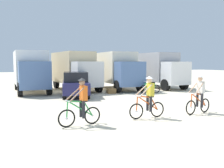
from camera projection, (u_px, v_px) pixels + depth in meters
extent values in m
plane|color=beige|center=(150.00, 113.00, 11.62)|extent=(120.00, 120.00, 0.00)
cube|color=white|center=(30.00, 68.00, 20.76)|extent=(2.42, 5.21, 2.70)
cube|color=#4C6B9E|center=(35.00, 75.00, 17.70)|extent=(2.21, 1.51, 2.00)
cube|color=black|center=(36.00, 71.00, 17.03)|extent=(2.02, 0.09, 0.80)
cylinder|color=black|center=(49.00, 88.00, 18.28)|extent=(0.32, 1.00, 1.00)
cylinder|color=black|center=(20.00, 90.00, 17.47)|extent=(0.32, 1.00, 1.00)
cylinder|color=black|center=(40.00, 83.00, 22.84)|extent=(0.32, 1.00, 1.00)
cylinder|color=black|center=(17.00, 84.00, 22.02)|extent=(0.32, 1.00, 1.00)
cube|color=#CCB78E|center=(72.00, 67.00, 22.24)|extent=(2.91, 5.41, 2.70)
cube|color=silver|center=(87.00, 74.00, 19.33)|extent=(2.34, 1.71, 2.00)
cube|color=black|center=(91.00, 70.00, 18.69)|extent=(2.02, 0.28, 0.80)
cylinder|color=black|center=(99.00, 86.00, 20.00)|extent=(0.42, 1.03, 1.00)
cylinder|color=black|center=(75.00, 87.00, 19.01)|extent=(0.42, 1.03, 1.00)
cylinder|color=black|center=(76.00, 82.00, 24.34)|extent=(0.42, 1.03, 1.00)
cylinder|color=black|center=(56.00, 83.00, 23.35)|extent=(0.42, 1.03, 1.00)
cube|color=beige|center=(114.00, 67.00, 23.04)|extent=(2.52, 5.25, 2.70)
cube|color=#4C6B9E|center=(130.00, 74.00, 19.95)|extent=(2.23, 1.55, 2.00)
cube|color=black|center=(134.00, 70.00, 19.27)|extent=(2.03, 0.13, 0.80)
cylinder|color=black|center=(140.00, 86.00, 20.51)|extent=(0.34, 1.01, 1.00)
cylinder|color=black|center=(118.00, 87.00, 19.74)|extent=(0.34, 1.01, 1.00)
cylinder|color=black|center=(117.00, 82.00, 25.11)|extent=(0.34, 1.01, 1.00)
cylinder|color=black|center=(98.00, 82.00, 24.35)|extent=(0.34, 1.01, 1.00)
cube|color=#9E9EA3|center=(153.00, 67.00, 24.42)|extent=(2.61, 5.29, 2.70)
cube|color=silver|center=(176.00, 73.00, 21.41)|extent=(2.26, 1.59, 2.00)
cube|color=black|center=(181.00, 69.00, 20.75)|extent=(2.03, 0.16, 0.80)
cylinder|color=black|center=(184.00, 84.00, 22.03)|extent=(0.36, 1.01, 1.00)
cylinder|color=black|center=(165.00, 85.00, 21.14)|extent=(0.36, 1.01, 1.00)
cylinder|color=black|center=(152.00, 81.00, 26.51)|extent=(0.36, 1.01, 1.00)
cylinder|color=black|center=(135.00, 81.00, 25.62)|extent=(0.36, 1.01, 1.00)
cube|color=#1E1E4C|center=(76.00, 87.00, 17.44)|extent=(2.68, 4.49, 0.76)
cube|color=black|center=(76.00, 77.00, 17.23)|extent=(2.04, 2.41, 0.68)
cylinder|color=black|center=(65.00, 90.00, 18.61)|extent=(0.36, 0.67, 0.64)
cylinder|color=black|center=(85.00, 90.00, 18.89)|extent=(0.36, 0.67, 0.64)
cylinder|color=black|center=(64.00, 95.00, 16.06)|extent=(0.36, 0.67, 0.64)
cylinder|color=black|center=(88.00, 94.00, 16.33)|extent=(0.36, 0.67, 0.64)
torus|color=black|center=(67.00, 118.00, 9.06)|extent=(0.68, 0.14, 0.68)
cylinder|color=silver|center=(67.00, 118.00, 9.06)|extent=(0.09, 0.09, 0.08)
torus|color=black|center=(92.00, 115.00, 9.58)|extent=(0.68, 0.14, 0.68)
cylinder|color=silver|center=(92.00, 115.00, 9.58)|extent=(0.09, 0.09, 0.08)
cylinder|color=green|center=(80.00, 108.00, 9.31)|extent=(1.03, 0.17, 0.68)
cylinder|color=green|center=(76.00, 102.00, 9.20)|extent=(0.66, 0.13, 0.13)
cylinder|color=green|center=(88.00, 109.00, 9.47)|extent=(0.39, 0.10, 0.59)
cylinder|color=green|center=(67.00, 110.00, 9.04)|extent=(0.11, 0.06, 0.64)
cylinder|color=silver|center=(68.00, 101.00, 9.03)|extent=(0.10, 0.52, 0.04)
cube|color=black|center=(84.00, 101.00, 9.36)|extent=(0.25, 0.15, 0.06)
cube|color=orange|center=(84.00, 93.00, 9.33)|extent=(0.24, 0.34, 0.56)
sphere|color=#A87A5B|center=(82.00, 83.00, 9.26)|extent=(0.22, 0.22, 0.22)
cone|color=#333333|center=(82.00, 79.00, 9.25)|extent=(0.32, 0.32, 0.10)
cylinder|color=#26262B|center=(84.00, 110.00, 9.23)|extent=(0.12, 0.12, 0.66)
cylinder|color=#26262B|center=(81.00, 109.00, 9.46)|extent=(0.12, 0.12, 0.66)
cylinder|color=#A87A5B|center=(77.00, 95.00, 9.00)|extent=(0.63, 0.17, 0.53)
cylinder|color=#A87A5B|center=(73.00, 93.00, 9.31)|extent=(0.63, 0.08, 0.53)
torus|color=black|center=(136.00, 111.00, 10.40)|extent=(0.68, 0.06, 0.68)
cylinder|color=silver|center=(136.00, 111.00, 10.40)|extent=(0.08, 0.08, 0.08)
torus|color=black|center=(157.00, 109.00, 10.81)|extent=(0.68, 0.06, 0.68)
cylinder|color=silver|center=(157.00, 109.00, 10.81)|extent=(0.08, 0.08, 0.08)
cylinder|color=#E05119|center=(148.00, 103.00, 10.59)|extent=(1.03, 0.05, 0.68)
cylinder|color=#E05119|center=(144.00, 97.00, 10.50)|extent=(0.66, 0.05, 0.13)
cylinder|color=#E05119|center=(154.00, 103.00, 10.72)|extent=(0.39, 0.05, 0.59)
cylinder|color=#E05119|center=(137.00, 104.00, 10.38)|extent=(0.10, 0.05, 0.64)
cylinder|color=silver|center=(138.00, 96.00, 10.36)|extent=(0.04, 0.52, 0.04)
cube|color=black|center=(151.00, 97.00, 10.63)|extent=(0.24, 0.12, 0.06)
cube|color=gold|center=(150.00, 89.00, 10.59)|extent=(0.20, 0.32, 0.56)
sphere|color=beige|center=(149.00, 80.00, 10.54)|extent=(0.22, 0.22, 0.22)
cone|color=silver|center=(149.00, 77.00, 10.52)|extent=(0.32, 0.32, 0.10)
cylinder|color=#26262B|center=(151.00, 104.00, 10.50)|extent=(0.12, 0.12, 0.66)
cylinder|color=#26262B|center=(148.00, 103.00, 10.74)|extent=(0.12, 0.12, 0.66)
cylinder|color=beige|center=(146.00, 91.00, 10.30)|extent=(0.63, 0.09, 0.53)
cylinder|color=beige|center=(142.00, 90.00, 10.62)|extent=(0.63, 0.09, 0.53)
torus|color=black|center=(191.00, 108.00, 11.27)|extent=(0.68, 0.19, 0.68)
cylinder|color=silver|center=(191.00, 108.00, 11.27)|extent=(0.09, 0.09, 0.08)
torus|color=black|center=(205.00, 105.00, 11.86)|extent=(0.68, 0.19, 0.68)
cylinder|color=silver|center=(205.00, 105.00, 11.86)|extent=(0.09, 0.09, 0.08)
cylinder|color=#E05119|center=(199.00, 100.00, 11.56)|extent=(1.02, 0.24, 0.68)
cylinder|color=#E05119|center=(196.00, 94.00, 11.44)|extent=(0.66, 0.17, 0.13)
cylinder|color=#E05119|center=(203.00, 100.00, 11.74)|extent=(0.39, 0.12, 0.59)
cylinder|color=#E05119|center=(191.00, 101.00, 11.26)|extent=(0.11, 0.07, 0.64)
cylinder|color=silver|center=(192.00, 94.00, 11.25)|extent=(0.13, 0.52, 0.04)
cube|color=black|center=(201.00, 94.00, 11.62)|extent=(0.26, 0.16, 0.06)
cube|color=silver|center=(201.00, 87.00, 11.58)|extent=(0.26, 0.35, 0.56)
sphere|color=tan|center=(200.00, 79.00, 11.51)|extent=(0.22, 0.22, 0.22)
cone|color=silver|center=(200.00, 76.00, 11.50)|extent=(0.32, 0.32, 0.10)
cylinder|color=#26262B|center=(202.00, 100.00, 11.49)|extent=(0.12, 0.12, 0.66)
cylinder|color=#26262B|center=(197.00, 100.00, 11.71)|extent=(0.12, 0.12, 0.66)
cylinder|color=tan|center=(199.00, 88.00, 11.25)|extent=(0.62, 0.21, 0.53)
cylinder|color=tan|center=(193.00, 88.00, 11.54)|extent=(0.63, 0.12, 0.53)
torus|color=black|center=(144.00, 89.00, 19.22)|extent=(0.68, 0.17, 0.68)
torus|color=black|center=(156.00, 89.00, 19.48)|extent=(0.68, 0.17, 0.68)
cube|color=green|center=(150.00, 85.00, 19.33)|extent=(0.89, 0.18, 0.36)
cylinder|color=silver|center=(144.00, 81.00, 19.19)|extent=(0.12, 0.50, 0.04)
cube|color=olive|center=(111.00, 91.00, 19.38)|extent=(0.75, 0.89, 0.40)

